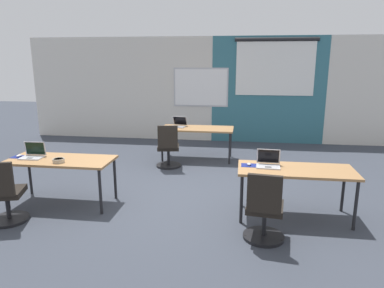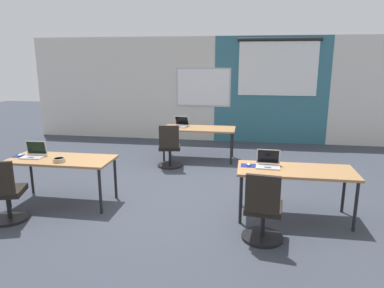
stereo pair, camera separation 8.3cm
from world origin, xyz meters
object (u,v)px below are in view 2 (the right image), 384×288
at_px(laptop_far_left, 180,125).
at_px(desk_far_center, 199,130).
at_px(laptop_near_left_end, 34,154).
at_px(chair_near_left_end, 5,196).
at_px(mouse_far_left, 169,126).
at_px(snack_bowl, 59,160).
at_px(desk_near_left, 61,162).
at_px(laptop_near_right_inner, 268,163).
at_px(mouse_near_right_inner, 249,164).
at_px(mouse_near_left_end, 20,155).
at_px(chair_near_right_inner, 263,213).
at_px(desk_near_right, 296,173).
at_px(chair_far_left, 170,150).

bearing_deg(laptop_far_left, desk_far_center, 0.32).
xyz_separation_m(laptop_near_left_end, chair_near_left_end, (0.03, -0.78, -0.39)).
height_order(mouse_far_left, snack_bowl, snack_bowl).
bearing_deg(desk_near_left, desk_far_center, 57.99).
xyz_separation_m(laptop_near_right_inner, mouse_near_right_inner, (-0.27, 0.00, -0.03)).
bearing_deg(mouse_near_left_end, mouse_near_right_inner, 0.89).
bearing_deg(laptop_near_right_inner, mouse_far_left, 129.99).
bearing_deg(chair_near_left_end, laptop_near_right_inner, 175.97).
bearing_deg(laptop_far_left, chair_near_left_end, -105.46).
xyz_separation_m(laptop_near_right_inner, laptop_near_left_end, (-3.58, -0.05, 0.00)).
xyz_separation_m(desk_near_left, desk_far_center, (1.75, 2.80, 0.00)).
bearing_deg(snack_bowl, desk_near_left, 111.32).
xyz_separation_m(desk_near_left, laptop_far_left, (1.31, 2.88, 0.11)).
height_order(chair_near_right_inner, mouse_near_left_end, chair_near_right_inner).
distance_m(desk_near_right, laptop_far_left, 3.61).
relative_size(desk_near_left, desk_near_right, 1.00).
xyz_separation_m(desk_near_right, laptop_far_left, (-2.19, 2.88, 0.11)).
bearing_deg(mouse_far_left, laptop_far_left, 17.35).
bearing_deg(chair_near_left_end, chair_far_left, -137.65).
bearing_deg(laptop_near_right_inner, snack_bowl, -172.18).
relative_size(desk_far_center, snack_bowl, 9.01).
height_order(desk_near_left, chair_far_left, chair_far_left).
bearing_deg(desk_near_left, laptop_far_left, 65.47).
relative_size(desk_near_left, laptop_near_left_end, 4.66).
xyz_separation_m(laptop_far_left, chair_near_right_inner, (1.73, -3.64, -0.39)).
relative_size(desk_near_left, chair_far_left, 1.74).
relative_size(desk_far_center, laptop_near_right_inner, 4.64).
xyz_separation_m(laptop_far_left, chair_far_left, (-0.07, -0.79, -0.39)).
relative_size(desk_near_left, snack_bowl, 9.01).
bearing_deg(laptop_near_left_end, mouse_far_left, 58.15).
relative_size(laptop_far_left, mouse_near_left_end, 3.49).
distance_m(chair_near_right_inner, laptop_near_left_end, 3.61).
bearing_deg(chair_near_right_inner, snack_bowl, -3.59).
xyz_separation_m(mouse_far_left, laptop_near_left_end, (-1.53, -2.78, 0.03)).
distance_m(laptop_near_right_inner, laptop_near_left_end, 3.58).
distance_m(mouse_far_left, laptop_near_right_inner, 3.41).
height_order(mouse_near_right_inner, mouse_near_left_end, same).
height_order(desk_near_right, mouse_near_left_end, mouse_near_left_end).
distance_m(desk_far_center, laptop_near_right_inner, 3.06).
bearing_deg(mouse_far_left, mouse_near_right_inner, -56.93).
xyz_separation_m(desk_near_left, mouse_near_right_inner, (2.85, 0.07, 0.08)).
height_order(chair_near_right_inner, laptop_near_left_end, laptop_near_left_end).
bearing_deg(snack_bowl, mouse_near_left_end, 165.64).
bearing_deg(laptop_near_right_inner, desk_near_left, -175.57).
bearing_deg(mouse_far_left, desk_near_right, -49.11).
distance_m(laptop_far_left, laptop_near_left_end, 3.36).
bearing_deg(mouse_near_left_end, chair_near_left_end, -71.38).
distance_m(chair_far_left, laptop_near_right_inner, 2.78).
height_order(desk_near_left, mouse_near_right_inner, mouse_near_right_inner).
relative_size(mouse_far_left, chair_near_right_inner, 0.11).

